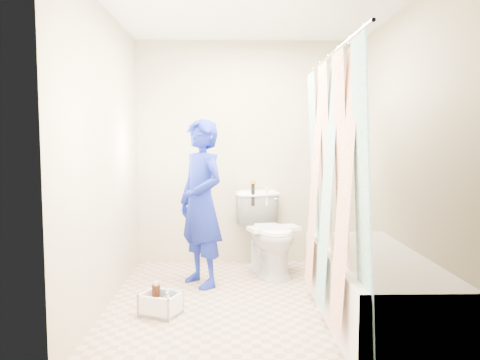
{
  "coord_description": "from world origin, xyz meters",
  "views": [
    {
      "loc": [
        -0.21,
        -3.78,
        1.35
      ],
      "look_at": [
        -0.12,
        0.28,
        0.99
      ],
      "focal_mm": 35.0,
      "sensor_mm": 36.0,
      "label": 1
    }
  ],
  "objects_px": {
    "bathtub": "(373,286)",
    "plumber": "(201,203)",
    "toilet": "(269,233)",
    "cleaning_caddy": "(162,305)"
  },
  "relations": [
    {
      "from": "bathtub",
      "to": "plumber",
      "type": "distance_m",
      "value": 1.68
    },
    {
      "from": "toilet",
      "to": "plumber",
      "type": "xyz_separation_m",
      "value": [
        -0.65,
        -0.39,
        0.36
      ]
    },
    {
      "from": "bathtub",
      "to": "cleaning_caddy",
      "type": "distance_m",
      "value": 1.6
    },
    {
      "from": "toilet",
      "to": "plumber",
      "type": "relative_size",
      "value": 0.53
    },
    {
      "from": "bathtub",
      "to": "toilet",
      "type": "distance_m",
      "value": 1.46
    },
    {
      "from": "cleaning_caddy",
      "to": "toilet",
      "type": "bearing_deg",
      "value": 75.02
    },
    {
      "from": "toilet",
      "to": "cleaning_caddy",
      "type": "height_order",
      "value": "toilet"
    },
    {
      "from": "toilet",
      "to": "plumber",
      "type": "bearing_deg",
      "value": -167.52
    },
    {
      "from": "plumber",
      "to": "cleaning_caddy",
      "type": "relative_size",
      "value": 4.39
    },
    {
      "from": "bathtub",
      "to": "toilet",
      "type": "bearing_deg",
      "value": 117.22
    }
  ]
}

